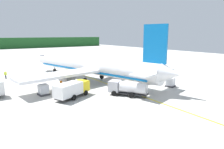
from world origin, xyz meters
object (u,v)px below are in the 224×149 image
at_px(airliner_foreground, 91,65).
at_px(service_truck_fuel, 127,88).
at_px(cargo_container_near, 170,82).
at_px(crew_loader_left, 61,84).
at_px(service_truck_baggage, 72,89).
at_px(crew_marshaller, 5,74).
at_px(cargo_container_mid, 145,79).
at_px(cargo_container_far, 43,90).

relative_size(airliner_foreground, service_truck_fuel, 6.23).
xyz_separation_m(airliner_foreground, service_truck_fuel, (-0.72, -13.84, -1.99)).
bearing_deg(cargo_container_near, crew_loader_left, 149.75).
height_order(service_truck_baggage, crew_marshaller, service_truck_baggage).
xyz_separation_m(cargo_container_near, cargo_container_mid, (-2.47, 4.71, 0.04)).
bearing_deg(crew_loader_left, cargo_container_near, -30.25).
height_order(cargo_container_near, crew_marshaller, cargo_container_near).
height_order(cargo_container_near, crew_loader_left, cargo_container_near).
bearing_deg(service_truck_baggage, cargo_container_far, 128.76).
bearing_deg(service_truck_fuel, cargo_container_near, -1.57).
bearing_deg(crew_loader_left, cargo_container_far, -154.07).
xyz_separation_m(airliner_foreground, cargo_container_near, (10.09, -14.13, -2.48)).
bearing_deg(cargo_container_mid, service_truck_fuel, -152.09).
height_order(service_truck_fuel, cargo_container_mid, service_truck_fuel).
relative_size(service_truck_fuel, crew_loader_left, 3.74).
xyz_separation_m(cargo_container_mid, crew_marshaller, (-23.18, 22.27, 0.11)).
height_order(cargo_container_mid, cargo_container_far, cargo_container_mid).
height_order(service_truck_baggage, cargo_container_near, service_truck_baggage).
distance_m(service_truck_fuel, cargo_container_far, 14.30).
relative_size(service_truck_baggage, crew_loader_left, 3.91).
relative_size(airliner_foreground, service_truck_baggage, 5.96).
distance_m(service_truck_baggage, cargo_container_near, 19.42).
bearing_deg(crew_marshaller, crew_loader_left, -65.88).
relative_size(service_truck_fuel, cargo_container_near, 3.19).
xyz_separation_m(service_truck_fuel, service_truck_baggage, (-8.06, 4.25, 0.08)).
distance_m(service_truck_fuel, crew_marshaller, 30.54).
xyz_separation_m(airliner_foreground, service_truck_baggage, (-8.78, -9.58, -1.91)).
distance_m(crew_marshaller, crew_loader_left, 17.83).
xyz_separation_m(cargo_container_near, crew_loader_left, (-18.37, 10.71, 0.14)).
distance_m(cargo_container_far, crew_loader_left, 4.36).
distance_m(cargo_container_far, crew_marshaller, 18.49).
xyz_separation_m(airliner_foreground, crew_loader_left, (-8.28, -3.42, -2.34)).
distance_m(cargo_container_mid, crew_loader_left, 16.99).
relative_size(service_truck_baggage, cargo_container_mid, 3.16).
height_order(service_truck_fuel, cargo_container_far, service_truck_fuel).
bearing_deg(cargo_container_near, cargo_container_mid, 117.71).
bearing_deg(service_truck_baggage, cargo_container_near, -13.55).
height_order(service_truck_baggage, cargo_container_far, service_truck_baggage).
height_order(airliner_foreground, cargo_container_mid, airliner_foreground).
xyz_separation_m(service_truck_baggage, cargo_container_far, (-3.42, 4.26, -0.57)).
height_order(cargo_container_far, crew_marshaller, cargo_container_far).
relative_size(service_truck_fuel, crew_marshaller, 3.71).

